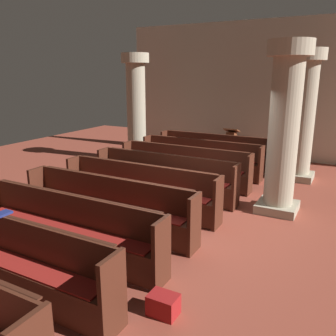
{
  "coord_description": "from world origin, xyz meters",
  "views": [
    {
      "loc": [
        2.82,
        -6.04,
        2.81
      ],
      "look_at": [
        -0.8,
        0.71,
        0.75
      ],
      "focal_mm": 37.69,
      "sensor_mm": 36.0,
      "label": 1
    }
  ],
  "objects_px": {
    "pew_row_1": "(200,156)",
    "hymn_book": "(3,214)",
    "pew_row_0": "(214,150)",
    "pew_row_6": "(65,225)",
    "pew_row_4": "(139,187)",
    "pew_row_5": "(108,204)",
    "pillar_far_side": "(136,106)",
    "pew_row_2": "(184,165)",
    "pew_row_3": "(164,175)",
    "lectern": "(231,147)",
    "pillar_aisle_rear": "(284,127)",
    "pillar_aisle_side": "(303,114)",
    "kneeler_box_red": "(163,305)",
    "pew_row_7": "(6,255)"
  },
  "relations": [
    {
      "from": "pew_row_1",
      "to": "hymn_book",
      "type": "height_order",
      "value": "hymn_book"
    },
    {
      "from": "pew_row_5",
      "to": "kneeler_box_red",
      "type": "height_order",
      "value": "pew_row_5"
    },
    {
      "from": "pew_row_2",
      "to": "kneeler_box_red",
      "type": "relative_size",
      "value": 9.98
    },
    {
      "from": "pew_row_6",
      "to": "pew_row_7",
      "type": "distance_m",
      "value": 1.07
    },
    {
      "from": "kneeler_box_red",
      "to": "pew_row_3",
      "type": "bearing_deg",
      "value": 118.64
    },
    {
      "from": "pew_row_3",
      "to": "lectern",
      "type": "relative_size",
      "value": 3.27
    },
    {
      "from": "pew_row_3",
      "to": "hymn_book",
      "type": "bearing_deg",
      "value": -93.05
    },
    {
      "from": "pew_row_6",
      "to": "lectern",
      "type": "height_order",
      "value": "lectern"
    },
    {
      "from": "pew_row_4",
      "to": "pew_row_5",
      "type": "xyz_separation_m",
      "value": [
        0.0,
        -1.07,
        0.0
      ]
    },
    {
      "from": "pew_row_1",
      "to": "pew_row_6",
      "type": "height_order",
      "value": "same"
    },
    {
      "from": "pew_row_0",
      "to": "pew_row_7",
      "type": "bearing_deg",
      "value": -90.0
    },
    {
      "from": "pew_row_3",
      "to": "pew_row_6",
      "type": "bearing_deg",
      "value": -90.0
    },
    {
      "from": "hymn_book",
      "to": "pew_row_2",
      "type": "bearing_deg",
      "value": 87.58
    },
    {
      "from": "pew_row_7",
      "to": "lectern",
      "type": "relative_size",
      "value": 3.27
    },
    {
      "from": "pillar_aisle_rear",
      "to": "pew_row_5",
      "type": "bearing_deg",
      "value": -136.52
    },
    {
      "from": "pew_row_5",
      "to": "lectern",
      "type": "relative_size",
      "value": 3.27
    },
    {
      "from": "pillar_aisle_rear",
      "to": "hymn_book",
      "type": "height_order",
      "value": "pillar_aisle_rear"
    },
    {
      "from": "pew_row_0",
      "to": "pew_row_7",
      "type": "xyz_separation_m",
      "value": [
        0.0,
        -7.5,
        0.0
      ]
    },
    {
      "from": "pew_row_2",
      "to": "pew_row_4",
      "type": "xyz_separation_m",
      "value": [
        0.0,
        -2.14,
        0.0
      ]
    },
    {
      "from": "hymn_book",
      "to": "lectern",
      "type": "bearing_deg",
      "value": 86.87
    },
    {
      "from": "pillar_aisle_side",
      "to": "kneeler_box_red",
      "type": "distance_m",
      "value": 6.9
    },
    {
      "from": "pew_row_5",
      "to": "pillar_far_side",
      "type": "height_order",
      "value": "pillar_far_side"
    },
    {
      "from": "pew_row_5",
      "to": "pew_row_7",
      "type": "xyz_separation_m",
      "value": [
        0.0,
        -2.14,
        0.0
      ]
    },
    {
      "from": "pew_row_7",
      "to": "kneeler_box_red",
      "type": "relative_size",
      "value": 9.98
    },
    {
      "from": "pew_row_4",
      "to": "pillar_far_side",
      "type": "height_order",
      "value": "pillar_far_side"
    },
    {
      "from": "pew_row_3",
      "to": "pew_row_7",
      "type": "relative_size",
      "value": 1.0
    },
    {
      "from": "pew_row_5",
      "to": "kneeler_box_red",
      "type": "distance_m",
      "value": 2.62
    },
    {
      "from": "pillar_far_side",
      "to": "hymn_book",
      "type": "height_order",
      "value": "pillar_far_side"
    },
    {
      "from": "pew_row_0",
      "to": "pew_row_6",
      "type": "xyz_separation_m",
      "value": [
        0.0,
        -6.43,
        0.0
      ]
    },
    {
      "from": "pew_row_5",
      "to": "pew_row_2",
      "type": "bearing_deg",
      "value": 90.0
    },
    {
      "from": "pew_row_5",
      "to": "pillar_aisle_side",
      "type": "distance_m",
      "value": 5.83
    },
    {
      "from": "pew_row_2",
      "to": "pillar_aisle_side",
      "type": "xyz_separation_m",
      "value": [
        2.56,
        1.87,
        1.27
      ]
    },
    {
      "from": "pillar_aisle_side",
      "to": "pew_row_5",
      "type": "bearing_deg",
      "value": -116.74
    },
    {
      "from": "lectern",
      "to": "kneeler_box_red",
      "type": "relative_size",
      "value": 3.05
    },
    {
      "from": "pew_row_6",
      "to": "pillar_aisle_side",
      "type": "bearing_deg",
      "value": 67.41
    },
    {
      "from": "pew_row_4",
      "to": "pew_row_0",
      "type": "bearing_deg",
      "value": 90.0
    },
    {
      "from": "pew_row_5",
      "to": "pillar_far_side",
      "type": "bearing_deg",
      "value": 117.4
    },
    {
      "from": "pew_row_1",
      "to": "pillar_far_side",
      "type": "distance_m",
      "value": 2.87
    },
    {
      "from": "pew_row_0",
      "to": "pew_row_5",
      "type": "xyz_separation_m",
      "value": [
        0.0,
        -5.36,
        0.0
      ]
    },
    {
      "from": "pew_row_2",
      "to": "pew_row_3",
      "type": "distance_m",
      "value": 1.07
    },
    {
      "from": "pew_row_7",
      "to": "lectern",
      "type": "height_order",
      "value": "lectern"
    },
    {
      "from": "pillar_far_side",
      "to": "pillar_aisle_side",
      "type": "bearing_deg",
      "value": 2.69
    },
    {
      "from": "pillar_aisle_rear",
      "to": "lectern",
      "type": "bearing_deg",
      "value": 120.87
    },
    {
      "from": "pillar_aisle_side",
      "to": "pew_row_7",
      "type": "bearing_deg",
      "value": -109.51
    },
    {
      "from": "pew_row_6",
      "to": "kneeler_box_red",
      "type": "relative_size",
      "value": 9.98
    },
    {
      "from": "pillar_aisle_rear",
      "to": "pew_row_4",
      "type": "bearing_deg",
      "value": -152.09
    },
    {
      "from": "pew_row_1",
      "to": "kneeler_box_red",
      "type": "distance_m",
      "value": 6.24
    },
    {
      "from": "pew_row_5",
      "to": "pillar_far_side",
      "type": "xyz_separation_m",
      "value": [
        -2.51,
        4.84,
        1.27
      ]
    },
    {
      "from": "pew_row_4",
      "to": "pillar_aisle_rear",
      "type": "relative_size",
      "value": 1.03
    },
    {
      "from": "pew_row_3",
      "to": "pew_row_6",
      "type": "height_order",
      "value": "same"
    }
  ]
}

